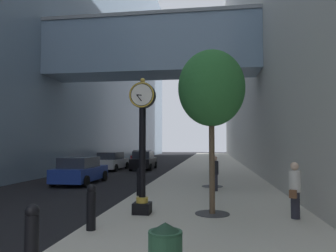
{
  "coord_description": "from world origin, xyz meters",
  "views": [
    {
      "loc": [
        3.51,
        -2.68,
        2.39
      ],
      "look_at": [
        1.0,
        15.11,
        3.38
      ],
      "focal_mm": 33.61,
      "sensor_mm": 36.0,
      "label": 1
    }
  ],
  "objects_px": {
    "car_white_trailing": "(112,161)",
    "pedestrian_by_clock": "(215,172)",
    "bollard_second": "(91,206)",
    "bollard_fourth": "(139,181)",
    "car_red_near": "(143,157)",
    "car_blue_mid": "(80,171)",
    "bollard_nearest": "(32,237)",
    "street_tree_mid_near": "(212,88)",
    "pedestrian_walking": "(295,189)",
    "street_clock": "(142,139)",
    "car_black_far": "(144,161)",
    "street_tree_near": "(211,89)"
  },
  "relations": [
    {
      "from": "street_clock",
      "to": "bollard_nearest",
      "type": "xyz_separation_m",
      "value": [
        -0.89,
        -4.76,
        -1.78
      ]
    },
    {
      "from": "pedestrian_by_clock",
      "to": "car_blue_mid",
      "type": "relative_size",
      "value": 0.39
    },
    {
      "from": "pedestrian_walking",
      "to": "street_tree_mid_near",
      "type": "bearing_deg",
      "value": 110.23
    },
    {
      "from": "car_red_near",
      "to": "street_clock",
      "type": "bearing_deg",
      "value": -77.37
    },
    {
      "from": "car_red_near",
      "to": "car_black_far",
      "type": "height_order",
      "value": "car_black_far"
    },
    {
      "from": "car_white_trailing",
      "to": "pedestrian_by_clock",
      "type": "bearing_deg",
      "value": -53.07
    },
    {
      "from": "car_black_far",
      "to": "bollard_nearest",
      "type": "bearing_deg",
      "value": -82.36
    },
    {
      "from": "bollard_fourth",
      "to": "car_black_far",
      "type": "distance_m",
      "value": 15.1
    },
    {
      "from": "pedestrian_by_clock",
      "to": "pedestrian_walking",
      "type": "bearing_deg",
      "value": -65.68
    },
    {
      "from": "pedestrian_walking",
      "to": "car_white_trailing",
      "type": "relative_size",
      "value": 0.36
    },
    {
      "from": "car_white_trailing",
      "to": "bollard_second",
      "type": "bearing_deg",
      "value": -73.26
    },
    {
      "from": "pedestrian_walking",
      "to": "pedestrian_by_clock",
      "type": "relative_size",
      "value": 1.02
    },
    {
      "from": "pedestrian_by_clock",
      "to": "car_black_far",
      "type": "xyz_separation_m",
      "value": [
        -6.33,
        13.04,
        -0.2
      ]
    },
    {
      "from": "bollard_nearest",
      "to": "bollard_fourth",
      "type": "bearing_deg",
      "value": 90.0
    },
    {
      "from": "bollard_nearest",
      "to": "street_tree_near",
      "type": "xyz_separation_m",
      "value": [
        3.12,
        5.04,
        3.39
      ]
    },
    {
      "from": "car_red_near",
      "to": "car_black_far",
      "type": "xyz_separation_m",
      "value": [
        2.07,
        -8.8,
        0.04
      ]
    },
    {
      "from": "bollard_nearest",
      "to": "pedestrian_walking",
      "type": "height_order",
      "value": "pedestrian_walking"
    },
    {
      "from": "pedestrian_walking",
      "to": "pedestrian_by_clock",
      "type": "bearing_deg",
      "value": 114.32
    },
    {
      "from": "street_tree_near",
      "to": "car_black_far",
      "type": "height_order",
      "value": "street_tree_near"
    },
    {
      "from": "car_red_near",
      "to": "car_white_trailing",
      "type": "relative_size",
      "value": 0.96
    },
    {
      "from": "car_red_near",
      "to": "car_blue_mid",
      "type": "xyz_separation_m",
      "value": [
        0.53,
        -19.17,
        -0.01
      ]
    },
    {
      "from": "bollard_nearest",
      "to": "car_black_far",
      "type": "height_order",
      "value": "car_black_far"
    },
    {
      "from": "car_blue_mid",
      "to": "car_black_far",
      "type": "bearing_deg",
      "value": 81.51
    },
    {
      "from": "street_tree_near",
      "to": "pedestrian_walking",
      "type": "distance_m",
      "value": 3.99
    },
    {
      "from": "bollard_nearest",
      "to": "pedestrian_walking",
      "type": "xyz_separation_m",
      "value": [
        5.58,
        4.76,
        0.26
      ]
    },
    {
      "from": "bollard_second",
      "to": "bollard_fourth",
      "type": "relative_size",
      "value": 1.0
    },
    {
      "from": "bollard_fourth",
      "to": "pedestrian_by_clock",
      "type": "distance_m",
      "value": 3.7
    },
    {
      "from": "street_clock",
      "to": "car_black_far",
      "type": "bearing_deg",
      "value": 102.32
    },
    {
      "from": "bollard_second",
      "to": "street_tree_mid_near",
      "type": "height_order",
      "value": "street_tree_mid_near"
    },
    {
      "from": "bollard_nearest",
      "to": "street_tree_near",
      "type": "distance_m",
      "value": 6.83
    },
    {
      "from": "bollard_fourth",
      "to": "car_blue_mid",
      "type": "height_order",
      "value": "car_blue_mid"
    },
    {
      "from": "pedestrian_walking",
      "to": "car_black_far",
      "type": "bearing_deg",
      "value": 115.46
    },
    {
      "from": "bollard_nearest",
      "to": "car_blue_mid",
      "type": "xyz_separation_m",
      "value": [
        -4.63,
        12.6,
        0.01
      ]
    },
    {
      "from": "pedestrian_by_clock",
      "to": "bollard_second",
      "type": "bearing_deg",
      "value": -114.29
    },
    {
      "from": "bollard_second",
      "to": "pedestrian_walking",
      "type": "bearing_deg",
      "value": 20.03
    },
    {
      "from": "pedestrian_walking",
      "to": "pedestrian_by_clock",
      "type": "distance_m",
      "value": 5.67
    },
    {
      "from": "car_black_far",
      "to": "car_white_trailing",
      "type": "relative_size",
      "value": 0.97
    },
    {
      "from": "bollard_second",
      "to": "pedestrian_by_clock",
      "type": "distance_m",
      "value": 7.9
    },
    {
      "from": "bollard_second",
      "to": "street_tree_near",
      "type": "xyz_separation_m",
      "value": [
        3.12,
        2.31,
        3.39
      ]
    },
    {
      "from": "bollard_second",
      "to": "car_blue_mid",
      "type": "bearing_deg",
      "value": 115.11
    },
    {
      "from": "bollard_second",
      "to": "pedestrian_by_clock",
      "type": "relative_size",
      "value": 0.72
    },
    {
      "from": "pedestrian_walking",
      "to": "car_white_trailing",
      "type": "bearing_deg",
      "value": 123.49
    },
    {
      "from": "bollard_second",
      "to": "street_tree_mid_near",
      "type": "xyz_separation_m",
      "value": [
        3.12,
        8.72,
        4.58
      ]
    },
    {
      "from": "bollard_second",
      "to": "car_black_far",
      "type": "distance_m",
      "value": 20.47
    },
    {
      "from": "street_tree_near",
      "to": "car_white_trailing",
      "type": "bearing_deg",
      "value": 117.77
    },
    {
      "from": "bollard_nearest",
      "to": "pedestrian_walking",
      "type": "bearing_deg",
      "value": 40.46
    },
    {
      "from": "bollard_nearest",
      "to": "pedestrian_by_clock",
      "type": "relative_size",
      "value": 0.72
    },
    {
      "from": "street_clock",
      "to": "car_white_trailing",
      "type": "relative_size",
      "value": 0.95
    },
    {
      "from": "street_tree_mid_near",
      "to": "pedestrian_walking",
      "type": "xyz_separation_m",
      "value": [
        2.46,
        -6.69,
        -4.31
      ]
    },
    {
      "from": "pedestrian_by_clock",
      "to": "car_white_trailing",
      "type": "relative_size",
      "value": 0.36
    }
  ]
}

